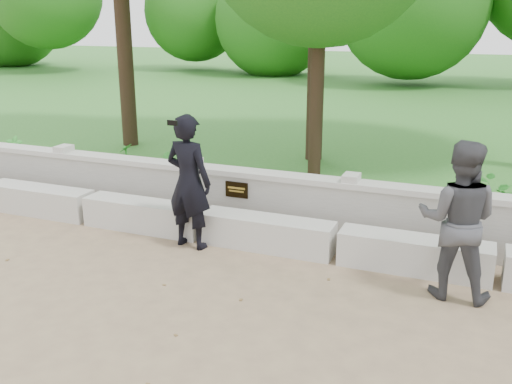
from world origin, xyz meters
The scene contains 10 objects.
ground centered at (0.00, 0.00, 0.00)m, with size 80.00×80.00×0.00m, color #967E5C.
lawn centered at (0.00, 14.00, 0.12)m, with size 40.00×22.00×0.25m, color #2D6F25.
concrete_bench centered at (0.00, 1.90, 0.22)m, with size 11.90×0.45×0.45m.
parapet_wall centered at (0.00, 2.60, 0.46)m, with size 12.50×0.35×0.90m.
man_main centered at (-0.03, 1.58, 0.94)m, with size 0.74×0.67×1.88m.
visitor_left centered at (3.49, 1.39, 0.92)m, with size 0.91×0.72×1.84m.
shrub_a centered at (-4.81, 3.30, 0.57)m, with size 0.34×0.23×0.65m, color green.
shrub_b centered at (-1.51, 3.44, 0.54)m, with size 0.32×0.25×0.57m, color green.
shrub_c centered at (3.96, 3.42, 0.59)m, with size 0.62×0.54×0.69m, color green.
shrub_d centered at (-2.66, 3.93, 0.52)m, with size 0.30×0.27×0.54m, color green.
Camera 1 is at (3.62, -5.04, 3.10)m, focal length 40.00 mm.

